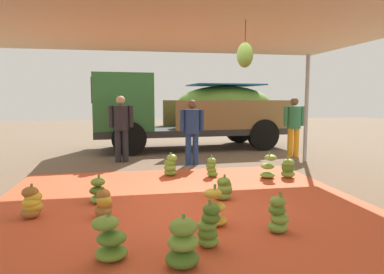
% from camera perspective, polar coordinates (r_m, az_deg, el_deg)
% --- Properties ---
extents(ground_plane, '(40.00, 40.00, 0.00)m').
position_cam_1_polar(ground_plane, '(8.30, -4.76, -5.14)').
color(ground_plane, brown).
extents(tarp_orange, '(5.82, 5.46, 0.01)m').
position_cam_1_polar(tarp_orange, '(5.41, -1.66, -11.31)').
color(tarp_orange, '#D1512D').
rests_on(tarp_orange, ground).
extents(tent_canopy, '(8.00, 7.00, 2.85)m').
position_cam_1_polar(tent_canopy, '(5.19, -1.55, 18.80)').
color(tent_canopy, '#9EA0A5').
rests_on(tent_canopy, ground).
extents(banana_bunch_0, '(0.33, 0.35, 0.50)m').
position_cam_1_polar(banana_bunch_0, '(4.47, 14.01, -12.43)').
color(banana_bunch_0, '#6B9E38').
rests_on(banana_bunch_0, tarp_orange).
extents(banana_bunch_1, '(0.41, 0.39, 0.55)m').
position_cam_1_polar(banana_bunch_1, '(7.34, 12.48, -4.91)').
color(banana_bunch_1, '#75A83D').
rests_on(banana_bunch_1, tarp_orange).
extents(banana_bunch_2, '(0.41, 0.40, 0.54)m').
position_cam_1_polar(banana_bunch_2, '(4.57, 3.79, -11.71)').
color(banana_bunch_2, gold).
rests_on(banana_bunch_2, tarp_orange).
extents(banana_bunch_3, '(0.40, 0.42, 0.43)m').
position_cam_1_polar(banana_bunch_3, '(7.47, 15.58, -5.11)').
color(banana_bunch_3, '#75A83D').
rests_on(banana_bunch_3, tarp_orange).
extents(banana_bunch_4, '(0.34, 0.34, 0.54)m').
position_cam_1_polar(banana_bunch_4, '(3.93, 2.79, -14.57)').
color(banana_bunch_4, '#6B9E38').
rests_on(banana_bunch_4, tarp_orange).
extents(banana_bunch_5, '(0.31, 0.33, 0.43)m').
position_cam_1_polar(banana_bunch_5, '(5.02, -14.35, -10.62)').
color(banana_bunch_5, '#996628').
rests_on(banana_bunch_5, tarp_orange).
extents(banana_bunch_6, '(0.42, 0.40, 0.51)m').
position_cam_1_polar(banana_bunch_6, '(3.74, -13.40, -16.18)').
color(banana_bunch_6, '#60932D').
rests_on(banana_bunch_6, tarp_orange).
extents(banana_bunch_7, '(0.38, 0.40, 0.50)m').
position_cam_1_polar(banana_bunch_7, '(7.39, -3.56, -4.76)').
color(banana_bunch_7, '#6B9E38').
rests_on(banana_bunch_7, tarp_orange).
extents(banana_bunch_8, '(0.36, 0.36, 0.42)m').
position_cam_1_polar(banana_bunch_8, '(5.70, 5.27, -8.52)').
color(banana_bunch_8, '#75A83D').
rests_on(banana_bunch_8, tarp_orange).
extents(banana_bunch_9, '(0.37, 0.36, 0.48)m').
position_cam_1_polar(banana_bunch_9, '(5.32, -24.92, -9.85)').
color(banana_bunch_9, '#996628').
rests_on(banana_bunch_9, tarp_orange).
extents(banana_bunch_10, '(0.33, 0.33, 0.46)m').
position_cam_1_polar(banana_bunch_10, '(7.31, 3.27, -5.11)').
color(banana_bunch_10, '#60932D').
rests_on(banana_bunch_10, tarp_orange).
extents(banana_bunch_11, '(0.34, 0.33, 0.46)m').
position_cam_1_polar(banana_bunch_11, '(5.68, -15.22, -8.69)').
color(banana_bunch_11, '#75A83D').
rests_on(banana_bunch_11, tarp_orange).
extents(banana_bunch_12, '(0.42, 0.42, 0.53)m').
position_cam_1_polar(banana_bunch_12, '(3.50, -1.55, -17.30)').
color(banana_bunch_12, '#477523').
rests_on(banana_bunch_12, tarp_orange).
extents(cargo_truck_main, '(6.42, 2.73, 2.40)m').
position_cam_1_polar(cargo_truck_main, '(11.45, -0.63, 4.47)').
color(cargo_truck_main, '#2D2D2D').
rests_on(cargo_truck_main, ground).
extents(worker_0, '(0.62, 0.38, 1.68)m').
position_cam_1_polar(worker_0, '(10.10, 16.45, 2.29)').
color(worker_0, orange).
rests_on(worker_0, ground).
extents(worker_1, '(0.59, 0.36, 1.62)m').
position_cam_1_polar(worker_1, '(8.57, -0.00, 1.62)').
color(worker_1, navy).
rests_on(worker_1, ground).
extents(worker_2, '(0.63, 0.39, 1.72)m').
position_cam_1_polar(worker_2, '(9.13, -11.61, 2.17)').
color(worker_2, '#26262D').
rests_on(worker_2, ground).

